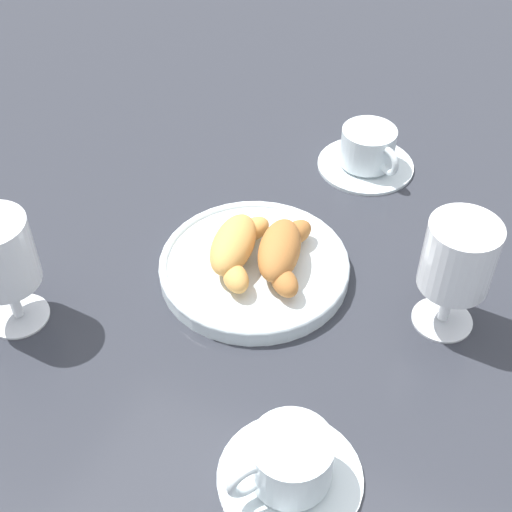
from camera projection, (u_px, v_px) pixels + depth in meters
The scene contains 7 objects.
ground_plane at pixel (252, 277), 0.85m from camera, with size 2.20×2.20×0.00m, color #2D3038.
pastry_plate at pixel (256, 267), 0.84m from camera, with size 0.23×0.23×0.02m.
croissant_large at pixel (235, 247), 0.82m from camera, with size 0.13×0.08×0.04m.
croissant_small at pixel (282, 251), 0.82m from camera, with size 0.13×0.09×0.04m.
coffee_cup_near at pixel (290, 464), 0.64m from camera, with size 0.14×0.14×0.06m.
coffee_cup_far at pixel (368, 152), 0.99m from camera, with size 0.14×0.14×0.06m.
juice_glass_right at pixel (458, 262), 0.73m from camera, with size 0.08×0.08×0.14m.
Camera 1 is at (0.53, 0.27, 0.60)m, focal length 49.64 mm.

